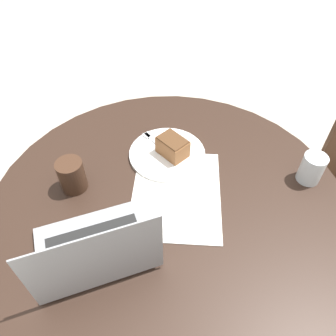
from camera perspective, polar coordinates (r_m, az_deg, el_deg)
name	(u,v)px	position (r m, az deg, el deg)	size (l,w,h in m)	color
ground_plane	(169,297)	(1.64, 0.11, -21.52)	(12.00, 12.00, 0.00)	#B7AD9E
dining_table	(169,228)	(1.12, 0.15, -10.47)	(1.09, 1.09, 0.74)	black
paper_document	(176,193)	(1.01, 1.46, -4.37)	(0.35, 0.27, 0.00)	white
plate	(167,154)	(1.12, -0.15, 2.49)	(0.26, 0.26, 0.01)	white
cake_slice	(172,147)	(1.08, 0.75, 3.74)	(0.12, 0.12, 0.07)	brown
fork	(156,143)	(1.14, -2.03, 4.37)	(0.14, 0.13, 0.00)	silver
coffee_glass	(72,175)	(1.03, -16.40, -1.24)	(0.08, 0.08, 0.10)	#3D2619
water_glass	(312,168)	(1.10, 23.75, -0.05)	(0.07, 0.07, 0.10)	silver
laptop	(96,250)	(0.87, -12.43, -13.79)	(0.32, 0.37, 0.23)	gray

